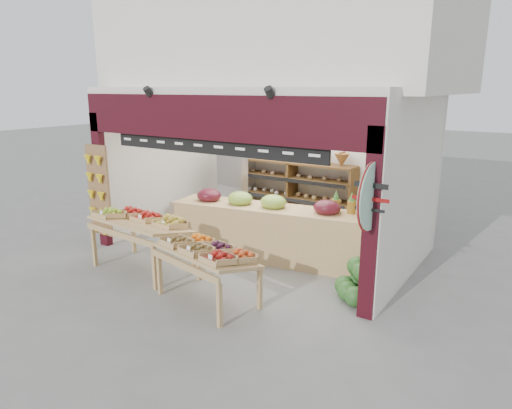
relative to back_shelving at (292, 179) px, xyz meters
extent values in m
plane|color=slate|center=(0.11, -1.94, -1.16)|extent=(60.00, 60.00, 0.00)
cube|color=silver|center=(0.11, 0.35, 0.34)|extent=(5.76, 0.18, 3.00)
cube|color=silver|center=(-2.68, -1.34, 0.34)|extent=(0.18, 3.38, 3.00)
cube|color=silver|center=(2.90, -1.34, 0.34)|extent=(0.18, 3.38, 3.00)
cube|color=silver|center=(0.11, -1.34, 1.90)|extent=(5.76, 3.38, 0.12)
cube|color=silver|center=(0.11, -0.24, 3.04)|extent=(6.36, 4.60, 2.40)
cube|color=black|center=(0.11, -2.99, 1.49)|extent=(5.70, 0.14, 0.70)
cube|color=black|center=(-2.64, -2.99, 0.17)|extent=(0.22, 0.14, 2.65)
cube|color=black|center=(2.86, -2.99, 0.17)|extent=(0.22, 0.14, 2.65)
cube|color=black|center=(0.11, -2.96, 1.04)|extent=(4.20, 0.05, 0.26)
cylinder|color=white|center=(0.21, -2.89, 1.29)|extent=(0.34, 0.05, 0.34)
cube|color=brown|center=(-2.62, -3.08, -0.01)|extent=(0.60, 0.04, 1.80)
cylinder|color=#AEDAC7|center=(2.86, -3.08, 0.59)|extent=(0.04, 0.90, 0.90)
cylinder|color=maroon|center=(2.86, -3.11, 0.59)|extent=(0.01, 0.92, 0.92)
cube|color=brown|center=(-1.43, 0.00, -0.39)|extent=(0.05, 0.48, 1.53)
cube|color=brown|center=(0.00, 0.00, -0.39)|extent=(0.05, 0.48, 1.53)
cube|color=brown|center=(1.43, 0.00, -0.39)|extent=(0.05, 0.48, 1.53)
cube|color=brown|center=(0.00, 0.00, -0.82)|extent=(2.87, 0.48, 0.04)
cube|color=brown|center=(0.00, 0.00, -0.39)|extent=(2.87, 0.48, 0.04)
cube|color=brown|center=(0.00, 0.00, 0.04)|extent=(2.87, 0.48, 0.04)
cube|color=brown|center=(0.00, 0.00, 0.37)|extent=(2.87, 0.48, 0.04)
cone|color=#905E2F|center=(-1.15, 0.00, 0.51)|extent=(0.32, 0.32, 0.28)
cone|color=#905E2F|center=(-0.69, 0.00, 0.51)|extent=(0.32, 0.32, 0.28)
cone|color=#905E2F|center=(-0.23, 0.00, 0.51)|extent=(0.32, 0.32, 0.28)
cone|color=#905E2F|center=(0.23, 0.00, 0.51)|extent=(0.32, 0.32, 0.28)
cone|color=#905E2F|center=(0.69, 0.00, 0.51)|extent=(0.32, 0.32, 0.28)
cone|color=#905E2F|center=(1.15, 0.00, 0.51)|extent=(0.32, 0.32, 0.28)
cube|color=silver|center=(-1.39, -0.09, -0.26)|extent=(0.87, 0.87, 1.80)
cube|color=silver|center=(-2.29, -1.23, -1.00)|extent=(0.39, 0.31, 0.32)
cube|color=silver|center=(-2.24, -1.23, -0.71)|extent=(0.35, 0.29, 0.27)
cube|color=#13491C|center=(-1.75, -1.37, -1.03)|extent=(0.37, 0.29, 0.27)
cube|color=silver|center=(-1.72, -0.97, -1.04)|extent=(0.33, 0.27, 0.25)
cube|color=tan|center=(0.73, -1.79, -0.66)|extent=(4.06, 1.46, 1.00)
ellipsoid|color=#59141E|center=(-0.69, -2.04, -0.06)|extent=(0.49, 0.44, 0.27)
ellipsoid|color=#8CB23F|center=(-0.03, -1.93, -0.06)|extent=(0.49, 0.44, 0.27)
ellipsoid|color=#8CB23F|center=(0.62, -1.81, -0.06)|extent=(0.49, 0.44, 0.27)
ellipsoid|color=#59141E|center=(1.60, -1.64, -0.06)|extent=(0.49, 0.44, 0.27)
cylinder|color=olive|center=(1.68, -1.46, -0.05)|extent=(0.15, 0.15, 0.22)
cylinder|color=olive|center=(1.96, -1.41, -0.05)|extent=(0.15, 0.15, 0.22)
cylinder|color=olive|center=(2.23, -1.36, -0.05)|extent=(0.15, 0.15, 0.22)
cube|color=tan|center=(-1.02, -3.49, -0.34)|extent=(1.80, 1.08, 0.25)
cube|color=tan|center=(-1.86, -3.86, -0.80)|extent=(0.06, 0.06, 0.72)
cube|color=tan|center=(-0.24, -3.97, -0.80)|extent=(0.06, 0.06, 0.72)
cube|color=tan|center=(-1.80, -3.00, -0.80)|extent=(0.06, 0.06, 0.72)
cube|color=tan|center=(-0.19, -3.11, -0.80)|extent=(0.06, 0.06, 0.72)
cube|color=tan|center=(0.72, -3.83, -0.43)|extent=(1.69, 1.17, 0.23)
cube|color=tan|center=(-0.06, -4.05, -0.85)|extent=(0.07, 0.07, 0.63)
cube|color=tan|center=(1.34, -4.35, -0.85)|extent=(0.07, 0.07, 0.63)
cube|color=tan|center=(0.10, -3.31, -0.85)|extent=(0.07, 0.07, 0.63)
cube|color=tan|center=(1.50, -3.61, -0.85)|extent=(0.07, 0.07, 0.63)
sphere|color=#184717|center=(2.45, -2.67, -1.00)|extent=(0.31, 0.31, 0.31)
sphere|color=#184717|center=(2.78, -2.67, -1.00)|extent=(0.31, 0.31, 0.31)
sphere|color=#184717|center=(2.45, -2.34, -1.00)|extent=(0.31, 0.31, 0.31)
sphere|color=#184717|center=(2.78, -2.34, -1.00)|extent=(0.31, 0.31, 0.31)
sphere|color=#184717|center=(2.61, -2.51, -0.73)|extent=(0.31, 0.31, 0.31)
sphere|color=#184717|center=(2.61, -2.78, -1.00)|extent=(0.31, 0.31, 0.31)
sphere|color=#184717|center=(2.34, -2.51, -1.00)|extent=(0.31, 0.31, 0.31)
sphere|color=#184717|center=(2.45, -2.32, -0.73)|extent=(0.31, 0.31, 0.31)
camera|label=1|loc=(4.77, -8.67, 1.95)|focal=32.00mm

